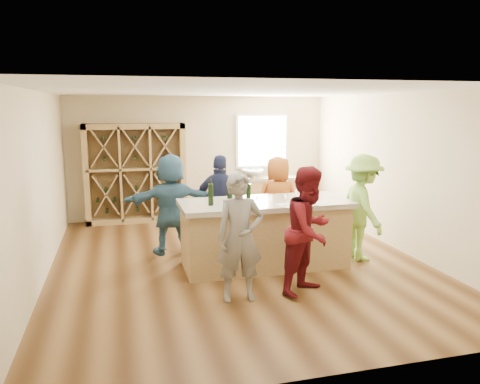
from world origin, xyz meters
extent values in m
cube|color=brown|center=(0.00, 0.00, -0.05)|extent=(6.00, 7.00, 0.10)
cube|color=white|center=(0.00, 0.00, 2.85)|extent=(6.00, 7.00, 0.10)
cube|color=beige|center=(0.00, 3.55, 1.40)|extent=(6.00, 0.10, 2.80)
cube|color=beige|center=(0.00, -3.55, 1.40)|extent=(6.00, 0.10, 2.80)
cube|color=beige|center=(-3.05, 0.00, 1.40)|extent=(0.10, 7.00, 2.80)
cube|color=beige|center=(3.05, 0.00, 1.40)|extent=(0.10, 7.00, 2.80)
cube|color=white|center=(1.50, 3.47, 1.75)|extent=(1.30, 0.06, 1.30)
cube|color=white|center=(1.50, 3.44, 1.75)|extent=(1.18, 0.01, 1.18)
cube|color=#9D7E4B|center=(-1.50, 3.27, 1.10)|extent=(2.20, 0.45, 2.20)
cube|color=#9D7E4B|center=(1.40, 3.20, 0.43)|extent=(1.60, 0.58, 0.86)
cube|color=#9F9782|center=(1.40, 3.20, 0.89)|extent=(1.70, 0.62, 0.06)
imported|color=silver|center=(1.20, 3.20, 1.01)|extent=(0.54, 0.54, 0.19)
cylinder|color=silver|center=(1.20, 3.38, 1.07)|extent=(0.02, 0.02, 0.30)
cube|color=#9D7E4B|center=(0.38, -0.30, 0.50)|extent=(2.60, 1.00, 1.00)
cube|color=#9F9782|center=(0.38, -0.30, 1.04)|extent=(2.72, 1.12, 0.08)
cylinder|color=black|center=(-0.52, -0.40, 1.25)|extent=(0.08, 0.08, 0.33)
cylinder|color=black|center=(-0.26, -0.58, 1.25)|extent=(0.09, 0.09, 0.33)
cylinder|color=black|center=(-0.11, -0.42, 1.22)|extent=(0.08, 0.08, 0.28)
cylinder|color=black|center=(0.08, -0.41, 1.23)|extent=(0.08, 0.08, 0.31)
cone|color=white|center=(0.12, -0.73, 1.17)|extent=(0.08, 0.08, 0.18)
cone|color=white|center=(0.57, -0.73, 1.17)|extent=(0.09, 0.09, 0.18)
cone|color=white|center=(1.06, -0.71, 1.16)|extent=(0.07, 0.07, 0.16)
cone|color=white|center=(0.86, -0.42, 1.17)|extent=(0.08, 0.08, 0.18)
cube|color=white|center=(0.01, -0.71, 1.08)|extent=(0.29, 0.36, 0.00)
cube|color=white|center=(0.61, -0.70, 1.08)|extent=(0.33, 0.38, 0.00)
cube|color=white|center=(1.18, -0.72, 1.08)|extent=(0.25, 0.33, 0.00)
imported|color=slate|center=(-0.35, -1.51, 0.86)|extent=(0.66, 0.50, 1.73)
imported|color=#590F14|center=(0.64, -1.50, 0.89)|extent=(0.98, 0.88, 1.78)
imported|color=#8CC64C|center=(2.08, -0.38, 0.90)|extent=(0.62, 1.20, 1.79)
imported|color=#191E38|center=(-0.11, 0.74, 0.86)|extent=(1.13, 0.86, 1.73)
imported|color=#994C19|center=(0.97, 0.75, 0.84)|extent=(0.82, 0.53, 1.67)
imported|color=#335972|center=(-1.00, 0.79, 0.89)|extent=(1.67, 0.65, 1.78)
camera|label=1|loc=(-1.85, -7.28, 2.57)|focal=35.00mm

